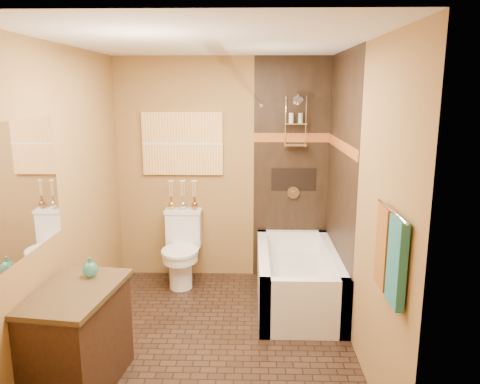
{
  "coord_description": "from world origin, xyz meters",
  "views": [
    {
      "loc": [
        0.33,
        -3.72,
        2.14
      ],
      "look_at": [
        0.22,
        0.4,
        1.24
      ],
      "focal_mm": 35.0,
      "sensor_mm": 36.0,
      "label": 1
    }
  ],
  "objects_px": {
    "toilet": "(182,248)",
    "sunset_painting": "(183,144)",
    "bathtub": "(297,282)",
    "vanity": "(77,339)"
  },
  "relations": [
    {
      "from": "sunset_painting",
      "to": "toilet",
      "type": "bearing_deg",
      "value": -90.0
    },
    {
      "from": "vanity",
      "to": "toilet",
      "type": "bearing_deg",
      "value": 83.26
    },
    {
      "from": "toilet",
      "to": "sunset_painting",
      "type": "bearing_deg",
      "value": 91.43
    },
    {
      "from": "vanity",
      "to": "bathtub",
      "type": "bearing_deg",
      "value": 47.29
    },
    {
      "from": "bathtub",
      "to": "vanity",
      "type": "xyz_separation_m",
      "value": [
        -1.72,
        -1.44,
        0.17
      ]
    },
    {
      "from": "sunset_painting",
      "to": "bathtub",
      "type": "bearing_deg",
      "value": -30.18
    },
    {
      "from": "bathtub",
      "to": "sunset_painting",
      "type": "bearing_deg",
      "value": 149.82
    },
    {
      "from": "bathtub",
      "to": "toilet",
      "type": "bearing_deg",
      "value": 159.86
    },
    {
      "from": "toilet",
      "to": "vanity",
      "type": "height_order",
      "value": "toilet"
    },
    {
      "from": "sunset_painting",
      "to": "toilet",
      "type": "relative_size",
      "value": 1.11
    }
  ]
}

